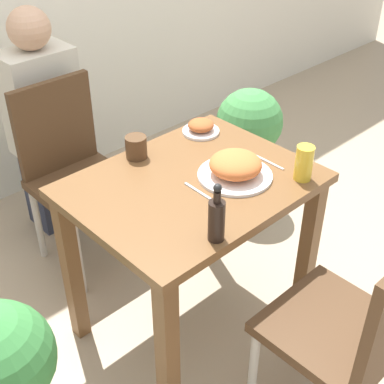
{
  "coord_description": "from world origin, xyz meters",
  "views": [
    {
      "loc": [
        -1.12,
        -1.19,
        1.82
      ],
      "look_at": [
        0.0,
        0.0,
        0.7
      ],
      "focal_mm": 50.0,
      "sensor_mm": 36.0,
      "label": 1
    }
  ],
  "objects_px": {
    "chair_far": "(73,166)",
    "potted_plant_left": "(3,379)",
    "food_plate": "(235,167)",
    "side_plate": "(201,127)",
    "sauce_bottle": "(217,218)",
    "person_figure": "(46,125)",
    "potted_plant_right": "(248,139)",
    "juice_glass": "(304,163)",
    "chair_near": "(358,328)",
    "drink_cup": "(136,147)"
  },
  "relations": [
    {
      "from": "potted_plant_right",
      "to": "food_plate",
      "type": "bearing_deg",
      "value": -142.68
    },
    {
      "from": "food_plate",
      "to": "person_figure",
      "type": "xyz_separation_m",
      "value": [
        -0.14,
        1.16,
        -0.21
      ]
    },
    {
      "from": "food_plate",
      "to": "person_figure",
      "type": "bearing_deg",
      "value": 96.91
    },
    {
      "from": "chair_far",
      "to": "potted_plant_right",
      "type": "height_order",
      "value": "chair_far"
    },
    {
      "from": "chair_near",
      "to": "side_plate",
      "type": "height_order",
      "value": "chair_near"
    },
    {
      "from": "chair_near",
      "to": "chair_far",
      "type": "distance_m",
      "value": 1.47
    },
    {
      "from": "side_plate",
      "to": "potted_plant_left",
      "type": "relative_size",
      "value": 0.22
    },
    {
      "from": "chair_far",
      "to": "chair_near",
      "type": "bearing_deg",
      "value": -85.29
    },
    {
      "from": "food_plate",
      "to": "potted_plant_left",
      "type": "height_order",
      "value": "food_plate"
    },
    {
      "from": "drink_cup",
      "to": "chair_near",
      "type": "bearing_deg",
      "value": -84.35
    },
    {
      "from": "potted_plant_left",
      "to": "side_plate",
      "type": "bearing_deg",
      "value": 15.88
    },
    {
      "from": "potted_plant_left",
      "to": "person_figure",
      "type": "height_order",
      "value": "person_figure"
    },
    {
      "from": "chair_near",
      "to": "juice_glass",
      "type": "xyz_separation_m",
      "value": [
        0.25,
        0.44,
        0.31
      ]
    },
    {
      "from": "drink_cup",
      "to": "potted_plant_left",
      "type": "bearing_deg",
      "value": -156.62
    },
    {
      "from": "drink_cup",
      "to": "person_figure",
      "type": "relative_size",
      "value": 0.08
    },
    {
      "from": "sauce_bottle",
      "to": "potted_plant_right",
      "type": "relative_size",
      "value": 0.29
    },
    {
      "from": "side_plate",
      "to": "sauce_bottle",
      "type": "xyz_separation_m",
      "value": [
        -0.46,
        -0.54,
        0.05
      ]
    },
    {
      "from": "potted_plant_right",
      "to": "chair_near",
      "type": "bearing_deg",
      "value": -124.35
    },
    {
      "from": "drink_cup",
      "to": "sauce_bottle",
      "type": "distance_m",
      "value": 0.58
    },
    {
      "from": "sauce_bottle",
      "to": "side_plate",
      "type": "bearing_deg",
      "value": 49.76
    },
    {
      "from": "chair_far",
      "to": "potted_plant_left",
      "type": "distance_m",
      "value": 1.14
    },
    {
      "from": "chair_near",
      "to": "chair_far",
      "type": "height_order",
      "value": "same"
    },
    {
      "from": "juice_glass",
      "to": "person_figure",
      "type": "height_order",
      "value": "person_figure"
    },
    {
      "from": "juice_glass",
      "to": "potted_plant_left",
      "type": "height_order",
      "value": "juice_glass"
    },
    {
      "from": "juice_glass",
      "to": "potted_plant_right",
      "type": "distance_m",
      "value": 1.0
    },
    {
      "from": "juice_glass",
      "to": "sauce_bottle",
      "type": "bearing_deg",
      "value": -176.73
    },
    {
      "from": "drink_cup",
      "to": "juice_glass",
      "type": "bearing_deg",
      "value": -57.35
    },
    {
      "from": "chair_near",
      "to": "sauce_bottle",
      "type": "relative_size",
      "value": 4.35
    },
    {
      "from": "potted_plant_right",
      "to": "person_figure",
      "type": "relative_size",
      "value": 0.6
    },
    {
      "from": "side_plate",
      "to": "sauce_bottle",
      "type": "relative_size",
      "value": 0.76
    },
    {
      "from": "side_plate",
      "to": "sauce_bottle",
      "type": "height_order",
      "value": "sauce_bottle"
    },
    {
      "from": "chair_far",
      "to": "person_figure",
      "type": "bearing_deg",
      "value": 79.82
    },
    {
      "from": "person_figure",
      "to": "potted_plant_right",
      "type": "bearing_deg",
      "value": -34.95
    },
    {
      "from": "food_plate",
      "to": "juice_glass",
      "type": "xyz_separation_m",
      "value": [
        0.17,
        -0.18,
        0.02
      ]
    },
    {
      "from": "juice_glass",
      "to": "potted_plant_right",
      "type": "xyz_separation_m",
      "value": [
        0.55,
        0.73,
        -0.4
      ]
    },
    {
      "from": "food_plate",
      "to": "drink_cup",
      "type": "height_order",
      "value": "food_plate"
    },
    {
      "from": "chair_far",
      "to": "person_figure",
      "type": "relative_size",
      "value": 0.76
    },
    {
      "from": "juice_glass",
      "to": "chair_far",
      "type": "bearing_deg",
      "value": 109.95
    },
    {
      "from": "side_plate",
      "to": "drink_cup",
      "type": "relative_size",
      "value": 1.77
    },
    {
      "from": "side_plate",
      "to": "person_figure",
      "type": "bearing_deg",
      "value": 109.34
    },
    {
      "from": "chair_near",
      "to": "drink_cup",
      "type": "height_order",
      "value": "chair_near"
    },
    {
      "from": "food_plate",
      "to": "potted_plant_left",
      "type": "xyz_separation_m",
      "value": [
        -0.98,
        0.01,
        -0.34
      ]
    },
    {
      "from": "chair_far",
      "to": "side_plate",
      "type": "bearing_deg",
      "value": -55.48
    },
    {
      "from": "potted_plant_right",
      "to": "person_figure",
      "type": "height_order",
      "value": "person_figure"
    },
    {
      "from": "chair_near",
      "to": "person_figure",
      "type": "xyz_separation_m",
      "value": [
        -0.06,
        1.78,
        0.08
      ]
    },
    {
      "from": "juice_glass",
      "to": "potted_plant_right",
      "type": "relative_size",
      "value": 0.19
    },
    {
      "from": "chair_far",
      "to": "potted_plant_left",
      "type": "bearing_deg",
      "value": -133.51
    },
    {
      "from": "side_plate",
      "to": "chair_far",
      "type": "bearing_deg",
      "value": 124.52
    },
    {
      "from": "sauce_bottle",
      "to": "potted_plant_right",
      "type": "distance_m",
      "value": 1.35
    },
    {
      "from": "potted_plant_left",
      "to": "person_figure",
      "type": "distance_m",
      "value": 1.43
    }
  ]
}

